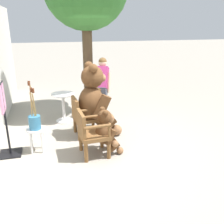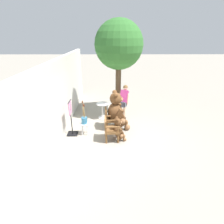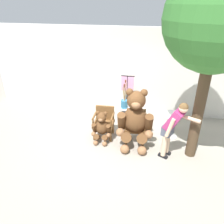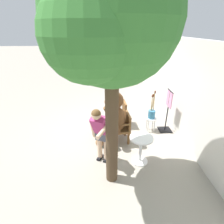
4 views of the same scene
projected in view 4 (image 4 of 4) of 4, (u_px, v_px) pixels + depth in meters
name	position (u px, v px, depth m)	size (l,w,h in m)	color
ground_plane	(104.00, 132.00, 5.63)	(60.00, 60.00, 0.00)	gray
back_wall	(185.00, 90.00, 5.13)	(10.00, 0.16, 2.80)	beige
wooden_chair_left	(119.00, 113.00, 5.86)	(0.59, 0.55, 0.86)	brown
wooden_chair_right	(122.00, 127.00, 5.06)	(0.60, 0.57, 0.86)	brown
teddy_bear_large	(113.00, 117.00, 4.90)	(0.95, 0.93, 1.58)	brown
teddy_bear_small	(111.00, 114.00, 5.85)	(0.54, 0.52, 0.89)	brown
person_visitor	(101.00, 131.00, 4.00)	(0.85, 0.48, 1.53)	black
white_stool	(151.00, 121.00, 5.58)	(0.34, 0.34, 0.46)	white
brush_bucket	(152.00, 113.00, 5.46)	(0.22, 0.22, 0.91)	teal
round_side_table	(141.00, 147.00, 4.22)	(0.56, 0.56, 0.72)	white
patio_tree	(108.00, 23.00, 2.49)	(2.17, 2.07, 4.20)	#473523
clothing_display_stand	(168.00, 110.00, 5.44)	(0.44, 0.40, 1.36)	black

